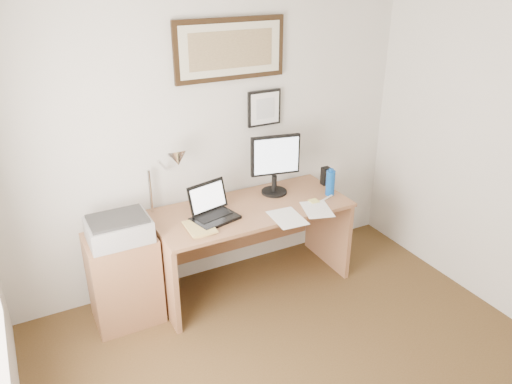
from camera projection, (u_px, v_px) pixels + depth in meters
wall_back at (214, 138)px, 4.07m from camera, size 3.50×0.02×2.50m
side_cabinet at (124, 279)px, 3.80m from camera, size 0.50×0.40×0.73m
water_bottle at (330, 183)px, 4.22m from camera, size 0.08×0.08×0.22m
bottle_cap at (331, 170)px, 4.17m from camera, size 0.04×0.04×0.02m
speaker at (326, 176)px, 4.43m from camera, size 0.07×0.06×0.16m
paper_sheet_a at (287, 218)px, 3.88m from camera, size 0.25×0.34×0.00m
paper_sheet_b at (317, 209)px, 4.00m from camera, size 0.29×0.35×0.00m
sticky_pad at (314, 201)px, 4.13m from camera, size 0.08×0.08×0.01m
marker_pen at (327, 198)px, 4.18m from camera, size 0.14×0.06×0.02m
book at (187, 230)px, 3.68m from camera, size 0.21×0.27×0.02m
desk at (247, 228)px, 4.22m from camera, size 1.60×0.70×0.75m
laptop at (212, 211)px, 3.86m from camera, size 0.39×0.37×0.26m
lcd_monitor at (275, 162)px, 4.16m from camera, size 0.42×0.22×0.52m
printer at (119, 229)px, 3.58m from camera, size 0.44×0.34×0.18m
desk_lamp at (175, 161)px, 3.77m from camera, size 0.29×0.27×0.53m
picture_large at (230, 49)px, 3.82m from camera, size 0.92×0.04×0.47m
picture_small at (264, 108)px, 4.15m from camera, size 0.30×0.03×0.30m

